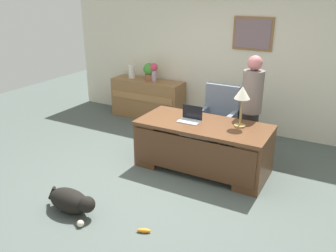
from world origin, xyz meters
name	(u,v)px	position (x,y,z in m)	size (l,w,h in m)	color
ground_plane	(161,182)	(0.00, 0.00, 0.00)	(12.00, 12.00, 0.00)	#4C5651
back_wall	(228,59)	(0.00, 2.60, 1.35)	(7.00, 0.16, 2.70)	beige
desk	(202,145)	(0.36, 0.62, 0.41)	(1.95, 0.88, 0.75)	brown
credenza	(148,99)	(-1.61, 2.25, 0.41)	(1.55, 0.50, 0.82)	olive
armchair	(218,121)	(0.26, 1.52, 0.49)	(0.60, 0.59, 1.08)	slate
person_standing	(251,108)	(0.86, 1.31, 0.87)	(0.32, 0.32, 1.68)	#262323
dog_lying	(71,201)	(-0.60, -1.17, 0.16)	(0.76, 0.31, 0.30)	black
laptop	(191,117)	(0.14, 0.65, 0.80)	(0.32, 0.22, 0.22)	#B2B5BA
desk_lamp	(242,95)	(0.86, 0.79, 1.21)	(0.22, 0.22, 0.59)	#9E8447
vase_with_flowers	(154,70)	(-1.45, 2.25, 1.05)	(0.17, 0.17, 0.37)	#B199B7
vase_empty	(132,72)	(-1.99, 2.25, 0.96)	(0.14, 0.14, 0.28)	silver
potted_plant	(149,71)	(-1.56, 2.25, 1.02)	(0.24, 0.24, 0.36)	brown
dog_toy_ball	(80,223)	(-0.31, -1.34, 0.04)	(0.08, 0.08, 0.08)	beige
dog_toy_bone	(144,231)	(0.39, -1.08, 0.03)	(0.16, 0.05, 0.05)	orange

